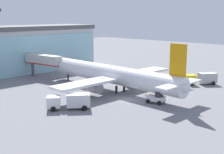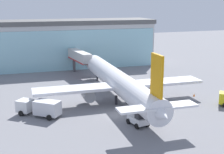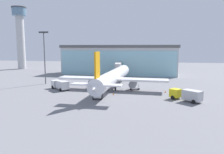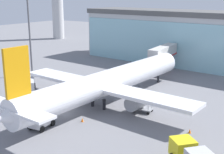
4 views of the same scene
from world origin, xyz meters
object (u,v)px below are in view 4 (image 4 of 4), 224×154
object	(u,v)px
apron_light_mast	(29,27)
safety_cone_wingtip	(190,131)
jet_bridge	(163,53)
safety_cone_nose	(82,120)
airplane	(107,83)
catering_truck	(28,85)
baggage_cart	(143,109)
pushback_tug	(41,121)

from	to	relation	value
apron_light_mast	safety_cone_wingtip	size ratio (longest dim) A/B	30.83
jet_bridge	safety_cone_nose	distance (m)	30.52
airplane	safety_cone_nose	bearing A→B (deg)	-166.81
apron_light_mast	catering_truck	bearing A→B (deg)	-44.29
jet_bridge	apron_light_mast	bearing A→B (deg)	123.35
catering_truck	baggage_cart	xyz separation A→B (m)	(20.86, 3.58, -0.97)
safety_cone_nose	airplane	bearing A→B (deg)	100.11
jet_bridge	pushback_tug	size ratio (longest dim) A/B	3.37
airplane	apron_light_mast	bearing A→B (deg)	80.73
jet_bridge	catering_truck	bearing A→B (deg)	147.91
baggage_cart	apron_light_mast	bearing A→B (deg)	163.23
catering_truck	pushback_tug	size ratio (longest dim) A/B	2.01
airplane	pushback_tug	distance (m)	12.59
pushback_tug	safety_cone_wingtip	bearing A→B (deg)	-68.97
apron_light_mast	safety_cone_wingtip	world-z (taller)	apron_light_mast
jet_bridge	baggage_cart	world-z (taller)	jet_bridge
baggage_cart	pushback_tug	xyz separation A→B (m)	(-7.87, -12.46, 0.47)
baggage_cart	safety_cone_nose	world-z (taller)	baggage_cart
catering_truck	pushback_tug	bearing A→B (deg)	-173.01
pushback_tug	safety_cone_wingtip	xyz separation A→B (m)	(16.23, 9.53, -0.70)
pushback_tug	baggage_cart	bearing A→B (deg)	-41.68
apron_light_mast	catering_truck	size ratio (longest dim) A/B	2.45
baggage_cart	jet_bridge	bearing A→B (deg)	101.91
safety_cone_wingtip	apron_light_mast	bearing A→B (deg)	168.36
baggage_cart	airplane	bearing A→B (deg)	174.74
baggage_cart	pushback_tug	size ratio (longest dim) A/B	0.86
safety_cone_wingtip	pushback_tug	bearing A→B (deg)	-149.58
catering_truck	safety_cone_wingtip	size ratio (longest dim) A/B	12.61
jet_bridge	safety_cone_nose	xyz separation A→B (m)	(2.94, -30.08, -4.30)
apron_light_mast	safety_cone_wingtip	xyz separation A→B (m)	(37.88, -7.80, -9.91)
pushback_tug	apron_light_mast	bearing A→B (deg)	41.94
catering_truck	pushback_tug	world-z (taller)	catering_truck
jet_bridge	airplane	distance (m)	22.52
airplane	catering_truck	world-z (taller)	airplane
jet_bridge	catering_truck	world-z (taller)	jet_bridge
baggage_cart	safety_cone_nose	xyz separation A→B (m)	(-4.84, -7.87, -0.23)
apron_light_mast	airplane	distance (m)	24.80
catering_truck	safety_cone_nose	bearing A→B (deg)	-153.64
airplane	safety_cone_wingtip	size ratio (longest dim) A/B	72.20
airplane	jet_bridge	bearing A→B (deg)	7.10
jet_bridge	catering_truck	xyz separation A→B (m)	(-13.08, -25.79, -3.11)
safety_cone_nose	safety_cone_wingtip	distance (m)	14.09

